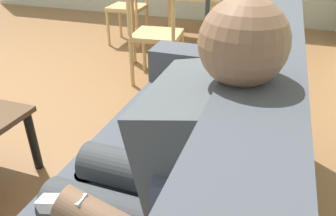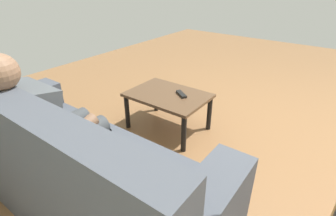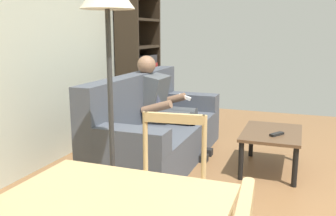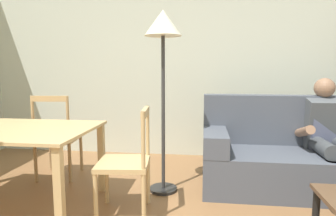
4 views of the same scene
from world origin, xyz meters
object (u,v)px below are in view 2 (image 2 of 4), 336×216
person_lounging (51,127)px  tv_remote (181,94)px  coffee_table (168,99)px  couch (74,169)px

person_lounging → tv_remote: person_lounging is taller
person_lounging → coffee_table: (-0.10, -1.22, -0.23)m
couch → coffee_table: (0.12, -1.24, 0.01)m
person_lounging → coffee_table: 1.24m
couch → person_lounging: size_ratio=1.85×
tv_remote → couch: bearing=32.6°
person_lounging → tv_remote: 1.30m
person_lounging → couch: bearing=175.1°
person_lounging → tv_remote: (-0.23, -1.27, -0.16)m
couch → person_lounging: (0.22, -0.02, 0.24)m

